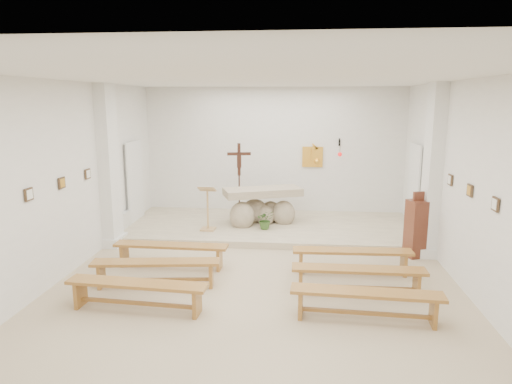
# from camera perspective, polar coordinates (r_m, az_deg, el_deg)

# --- Properties ---
(ground) EXTENTS (7.00, 10.00, 0.00)m
(ground) POSITION_cam_1_polar(r_m,az_deg,el_deg) (8.04, -0.01, -11.71)
(ground) COLOR #C9B591
(ground) RESTS_ON ground
(wall_left) EXTENTS (0.02, 10.00, 3.50)m
(wall_left) POSITION_cam_1_polar(r_m,az_deg,el_deg) (8.59, -23.87, 1.01)
(wall_left) COLOR white
(wall_left) RESTS_ON ground
(wall_right) EXTENTS (0.02, 10.00, 3.50)m
(wall_right) POSITION_cam_1_polar(r_m,az_deg,el_deg) (7.98, 25.78, 0.12)
(wall_right) COLOR white
(wall_right) RESTS_ON ground
(wall_back) EXTENTS (7.00, 0.02, 3.50)m
(wall_back) POSITION_cam_1_polar(r_m,az_deg,el_deg) (12.44, 2.23, 4.94)
(wall_back) COLOR white
(wall_back) RESTS_ON ground
(ceiling) EXTENTS (7.00, 10.00, 0.02)m
(ceiling) POSITION_cam_1_polar(r_m,az_deg,el_deg) (7.39, -0.01, 14.00)
(ceiling) COLOR silver
(ceiling) RESTS_ON wall_back
(sanctuary_platform) EXTENTS (6.98, 3.00, 0.15)m
(sanctuary_platform) POSITION_cam_1_polar(r_m,az_deg,el_deg) (11.31, 1.72, -4.39)
(sanctuary_platform) COLOR beige
(sanctuary_platform) RESTS_ON ground
(pilaster_left) EXTENTS (0.26, 0.55, 3.50)m
(pilaster_left) POSITION_cam_1_polar(r_m,az_deg,el_deg) (10.30, -17.90, 3.03)
(pilaster_left) COLOR white
(pilaster_left) RESTS_ON ground
(pilaster_right) EXTENTS (0.26, 0.55, 3.50)m
(pilaster_right) POSITION_cam_1_polar(r_m,az_deg,el_deg) (9.82, 21.19, 2.42)
(pilaster_right) COLOR white
(pilaster_right) RESTS_ON ground
(gold_wall_relief) EXTENTS (0.55, 0.04, 0.55)m
(gold_wall_relief) POSITION_cam_1_polar(r_m,az_deg,el_deg) (12.41, 7.08, 4.38)
(gold_wall_relief) COLOR gold
(gold_wall_relief) RESTS_ON wall_back
(sanctuary_lamp) EXTENTS (0.11, 0.36, 0.44)m
(sanctuary_lamp) POSITION_cam_1_polar(r_m,az_deg,el_deg) (12.18, 10.43, 4.90)
(sanctuary_lamp) COLOR black
(sanctuary_lamp) RESTS_ON wall_back
(station_frame_left_front) EXTENTS (0.03, 0.20, 0.20)m
(station_frame_left_front) POSITION_cam_1_polar(r_m,az_deg,el_deg) (7.91, -26.53, -0.27)
(station_frame_left_front) COLOR #46321E
(station_frame_left_front) RESTS_ON wall_left
(station_frame_left_mid) EXTENTS (0.03, 0.20, 0.20)m
(station_frame_left_mid) POSITION_cam_1_polar(r_m,az_deg,el_deg) (8.75, -23.11, 1.05)
(station_frame_left_mid) COLOR #46321E
(station_frame_left_mid) RESTS_ON wall_left
(station_frame_left_rear) EXTENTS (0.03, 0.20, 0.20)m
(station_frame_left_rear) POSITION_cam_1_polar(r_m,az_deg,el_deg) (9.63, -20.30, 2.14)
(station_frame_left_rear) COLOR #46321E
(station_frame_left_rear) RESTS_ON wall_left
(station_frame_right_front) EXTENTS (0.03, 0.20, 0.20)m
(station_frame_right_front) POSITION_cam_1_polar(r_m,az_deg,el_deg) (7.25, 27.74, -1.36)
(station_frame_right_front) COLOR #46321E
(station_frame_right_front) RESTS_ON wall_right
(station_frame_right_mid) EXTENTS (0.03, 0.20, 0.20)m
(station_frame_right_mid) POSITION_cam_1_polar(r_m,az_deg,el_deg) (8.17, 25.16, 0.19)
(station_frame_right_mid) COLOR #46321E
(station_frame_right_mid) RESTS_ON wall_right
(station_frame_right_rear) EXTENTS (0.03, 0.20, 0.20)m
(station_frame_right_rear) POSITION_cam_1_polar(r_m,az_deg,el_deg) (9.10, 23.10, 1.42)
(station_frame_right_rear) COLOR #46321E
(station_frame_right_rear) RESTS_ON wall_right
(radiator_left) EXTENTS (0.10, 0.85, 0.52)m
(radiator_left) POSITION_cam_1_polar(r_m,az_deg,el_deg) (11.25, -16.32, -3.90)
(radiator_left) COLOR silver
(radiator_left) RESTS_ON ground
(radiator_right) EXTENTS (0.10, 0.85, 0.52)m
(radiator_right) POSITION_cam_1_polar(r_m,az_deg,el_deg) (10.81, 19.95, -4.77)
(radiator_right) COLOR silver
(radiator_right) RESTS_ON ground
(altar) EXTENTS (2.02, 1.35, 0.97)m
(altar) POSITION_cam_1_polar(r_m,az_deg,el_deg) (11.27, 0.72, -2.08)
(altar) COLOR #B9A68D
(altar) RESTS_ON sanctuary_platform
(lectern) EXTENTS (0.40, 0.35, 1.08)m
(lectern) POSITION_cam_1_polar(r_m,az_deg,el_deg) (10.70, -6.08, -1.98)
(lectern) COLOR tan
(lectern) RESTS_ON sanctuary_platform
(crucifix_stand) EXTENTS (0.59, 0.26, 1.96)m
(crucifix_stand) POSITION_cam_1_polar(r_m,az_deg,el_deg) (11.44, -2.12, 1.99)
(crucifix_stand) COLOR #381D12
(crucifix_stand) RESTS_ON sanctuary_platform
(potted_plant) EXTENTS (0.48, 0.44, 0.45)m
(potted_plant) POSITION_cam_1_polar(r_m,az_deg,el_deg) (10.80, 1.19, -3.48)
(potted_plant) COLOR #365A24
(potted_plant) RESTS_ON sanctuary_platform
(donation_pedestal) EXTENTS (0.47, 0.47, 1.36)m
(donation_pedestal) POSITION_cam_1_polar(r_m,az_deg,el_deg) (9.84, 19.42, -4.29)
(donation_pedestal) COLOR brown
(donation_pedestal) RESTS_ON ground
(bench_left_front) EXTENTS (2.19, 0.40, 0.46)m
(bench_left_front) POSITION_cam_1_polar(r_m,az_deg,el_deg) (8.93, -10.57, -7.13)
(bench_left_front) COLOR olive
(bench_left_front) RESTS_ON ground
(bench_right_front) EXTENTS (2.19, 0.43, 0.46)m
(bench_right_front) POSITION_cam_1_polar(r_m,az_deg,el_deg) (8.65, 11.93, -7.80)
(bench_right_front) COLOR olive
(bench_right_front) RESTS_ON ground
(bench_left_second) EXTENTS (2.21, 0.61, 0.46)m
(bench_left_second) POSITION_cam_1_polar(r_m,az_deg,el_deg) (8.10, -12.39, -9.17)
(bench_left_second) COLOR olive
(bench_left_second) RESTS_ON ground
(bench_right_second) EXTENTS (2.18, 0.35, 0.46)m
(bench_right_second) POSITION_cam_1_polar(r_m,az_deg,el_deg) (7.79, 12.67, -10.03)
(bench_right_second) COLOR olive
(bench_right_second) RESTS_ON ground
(bench_left_third) EXTENTS (2.20, 0.50, 0.46)m
(bench_left_third) POSITION_cam_1_polar(r_m,az_deg,el_deg) (7.29, -14.65, -11.67)
(bench_left_third) COLOR olive
(bench_left_third) RESTS_ON ground
(bench_right_third) EXTENTS (2.20, 0.46, 0.46)m
(bench_right_third) POSITION_cam_1_polar(r_m,az_deg,el_deg) (6.94, 13.60, -12.82)
(bench_right_third) COLOR olive
(bench_right_third) RESTS_ON ground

